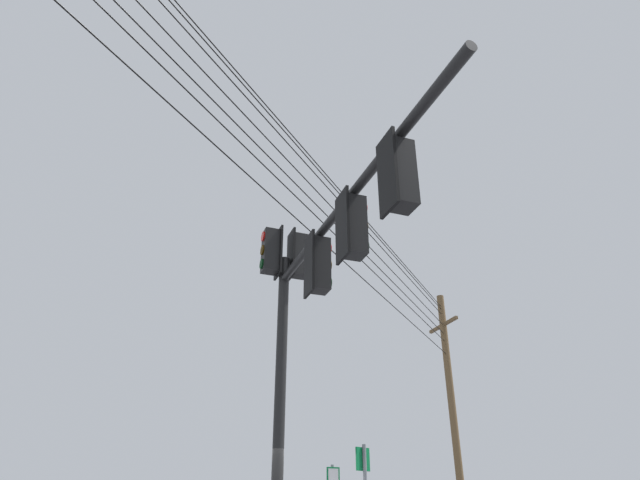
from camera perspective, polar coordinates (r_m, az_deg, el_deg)
The scene contains 3 objects.
signal_mast_assembly at distance 8.86m, azimuth -0.95°, elevation -4.92°, with size 5.74×3.75×6.68m.
utility_pole_wooden at distance 22.60m, azimuth 13.85°, elevation -17.33°, with size 1.86×1.15×9.97m.
overhead_wire_span at distance 11.01m, azimuth -6.88°, elevation 11.62°, with size 28.32×7.94×2.62m.
Camera 1 is at (9.49, 2.53, 1.45)m, focal length 30.29 mm.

